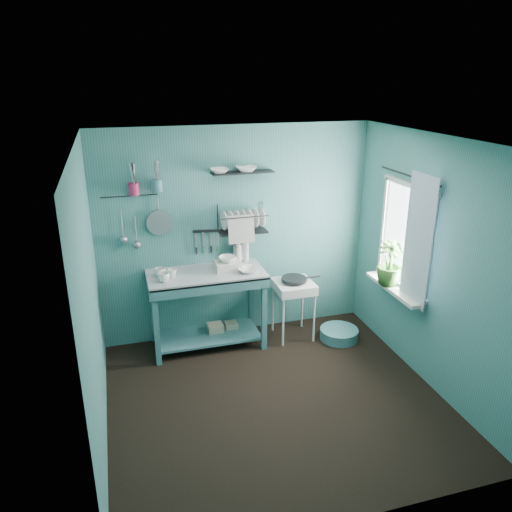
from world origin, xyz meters
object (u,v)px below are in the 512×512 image
object	(u,v)px
frying_pan	(294,279)
floor_basin	(339,334)
wash_tub	(228,266)
mug_left	(164,278)
utensil_cup_magenta	(134,189)
mug_right	(160,272)
mug_mid	(172,273)
hotplate_stand	(293,309)
water_bottle	(245,249)
potted_plant	(390,263)
storage_tin_small	(231,330)
utensil_cup_teal	(157,186)
dish_rack	(243,219)
colander	(159,223)
storage_tin_large	(215,333)
work_counter	(207,309)
soap_bottle	(237,250)

from	to	relation	value
frying_pan	floor_basin	size ratio (longest dim) A/B	0.66
wash_tub	floor_basin	bearing A→B (deg)	-13.09
mug_left	utensil_cup_magenta	world-z (taller)	utensil_cup_magenta
mug_right	mug_left	bearing A→B (deg)	-82.87
mug_mid	mug_right	xyz separation A→B (m)	(-0.12, 0.06, 0.00)
floor_basin	hotplate_stand	bearing A→B (deg)	155.94
water_bottle	potted_plant	distance (m)	1.66
floor_basin	storage_tin_small	bearing A→B (deg)	162.12
wash_tub	floor_basin	size ratio (longest dim) A/B	0.61
wash_tub	utensil_cup_magenta	xyz separation A→B (m)	(-0.95, 0.21, 0.90)
utensil_cup_teal	mug_left	bearing A→B (deg)	-94.65
mug_right	floor_basin	bearing A→B (deg)	-8.92
dish_rack	utensil_cup_magenta	distance (m)	1.24
mug_right	storage_tin_small	size ratio (longest dim) A/B	0.61
frying_pan	utensil_cup_teal	world-z (taller)	utensil_cup_teal
water_bottle	hotplate_stand	world-z (taller)	water_bottle
water_bottle	mug_right	bearing A→B (deg)	-167.83
mug_left	colander	xyz separation A→B (m)	(0.03, 0.38, 0.50)
water_bottle	frying_pan	distance (m)	0.68
floor_basin	storage_tin_large	bearing A→B (deg)	165.59
utensil_cup_teal	potted_plant	world-z (taller)	utensil_cup_teal
work_counter	wash_tub	xyz separation A→B (m)	(0.25, -0.02, 0.51)
dish_rack	potted_plant	size ratio (longest dim) A/B	1.10
hotplate_stand	soap_bottle	bearing A→B (deg)	163.67
mug_left	water_bottle	size ratio (longest dim) A/B	0.44
water_bottle	storage_tin_small	bearing A→B (deg)	-147.53
hotplate_stand	wash_tub	bearing A→B (deg)	-175.99
frying_pan	storage_tin_large	bearing A→B (deg)	171.33
utensil_cup_magenta	storage_tin_small	bearing A→B (deg)	-6.08
mug_left	utensil_cup_magenta	bearing A→B (deg)	122.29
water_bottle	storage_tin_large	xyz separation A→B (m)	(-0.42, -0.17, -0.96)
mug_right	utensil_cup_magenta	world-z (taller)	utensil_cup_magenta
hotplate_stand	utensil_cup_teal	bearing A→B (deg)	178.63
utensil_cup_teal	storage_tin_large	size ratio (longest dim) A/B	0.59
hotplate_stand	mug_left	bearing A→B (deg)	-168.14
mug_mid	hotplate_stand	size ratio (longest dim) A/B	0.14
utensil_cup_magenta	mug_left	bearing A→B (deg)	-57.71
mug_left	storage_tin_large	distance (m)	1.06
potted_plant	storage_tin_large	bearing A→B (deg)	157.54
colander	storage_tin_large	distance (m)	1.48
mug_right	colander	world-z (taller)	colander
mug_left	soap_bottle	bearing A→B (deg)	21.80
mug_left	wash_tub	distance (m)	0.74
utensil_cup_teal	storage_tin_small	bearing A→B (deg)	-8.05
mug_mid	floor_basin	bearing A→B (deg)	-7.71
hotplate_stand	storage_tin_small	size ratio (longest dim) A/B	3.56
frying_pan	colander	world-z (taller)	colander
storage_tin_small	floor_basin	bearing A→B (deg)	-17.88
utensil_cup_teal	storage_tin_small	world-z (taller)	utensil_cup_teal
dish_rack	utensil_cup_magenta	bearing A→B (deg)	-177.84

